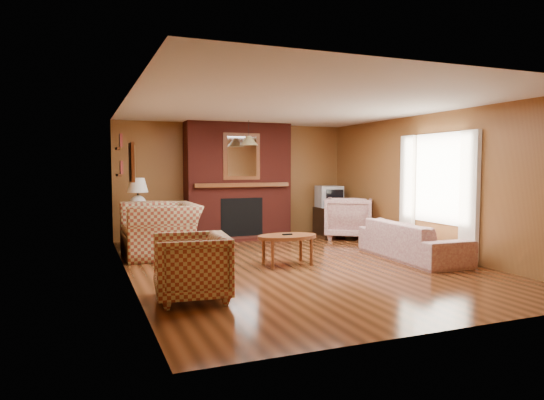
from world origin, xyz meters
name	(u,v)px	position (x,y,z in m)	size (l,w,h in m)	color
floor	(298,264)	(0.00, 0.00, 0.00)	(6.50, 6.50, 0.00)	#3F1F0D
ceiling	(299,106)	(0.00, 0.00, 2.40)	(6.50, 6.50, 0.00)	silver
wall_back	(234,180)	(0.00, 3.25, 1.20)	(6.50, 6.50, 0.00)	brown
wall_front	(450,200)	(0.00, -3.25, 1.20)	(6.50, 6.50, 0.00)	brown
wall_left	(127,189)	(-2.50, 0.00, 1.20)	(6.50, 6.50, 0.00)	brown
wall_right	(431,184)	(2.50, 0.00, 1.20)	(6.50, 6.50, 0.00)	brown
fireplace	(238,181)	(0.00, 2.98, 1.18)	(2.20, 0.82, 2.40)	#551912
window_right	(437,189)	(2.45, -0.20, 1.13)	(0.10, 1.85, 2.00)	silver
bookshelf	(120,156)	(-2.44, 1.90, 1.67)	(0.09, 0.55, 0.71)	brown
botanical_print	(132,162)	(-2.47, -0.30, 1.55)	(0.05, 0.40, 0.50)	brown
pendant_light	(249,141)	(0.00, 2.30, 2.00)	(0.36, 0.36, 0.48)	black
plaid_loveseat	(160,229)	(-1.85, 1.51, 0.44)	(1.36, 1.19, 0.88)	maroon
plaid_armchair	(191,267)	(-1.95, -1.38, 0.38)	(0.80, 0.83, 0.75)	maroon
floral_sofa	(412,240)	(1.90, -0.29, 0.30)	(2.07, 0.81, 0.60)	beige
floral_armchair	(349,218)	(2.11, 2.02, 0.43)	(0.93, 0.95, 0.87)	beige
coffee_table	(287,239)	(-0.18, -0.01, 0.41)	(0.94, 0.58, 0.48)	brown
side_table	(139,230)	(-2.10, 2.45, 0.33)	(0.50, 0.50, 0.67)	brown
table_lamp	(138,193)	(-2.10, 2.45, 1.01)	(0.38, 0.38, 0.62)	white
tv_stand	(329,220)	(2.05, 2.80, 0.30)	(0.54, 0.49, 0.59)	black
crt_tv	(329,197)	(2.05, 2.79, 0.83)	(0.57, 0.57, 0.47)	#B1B4B9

